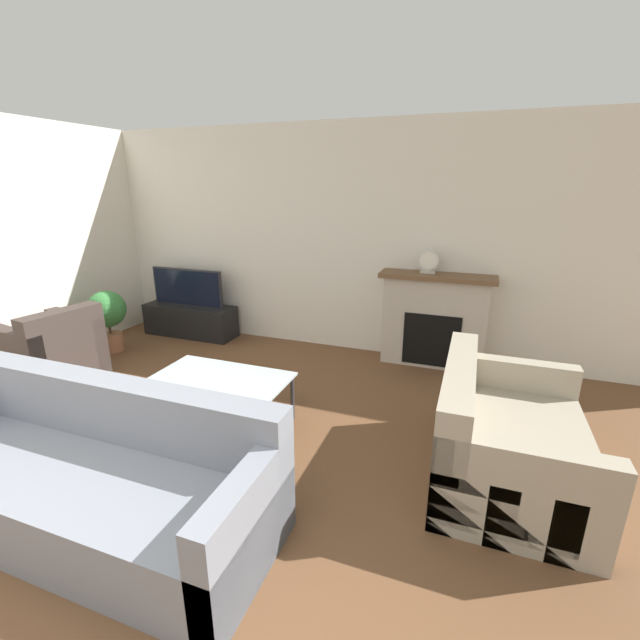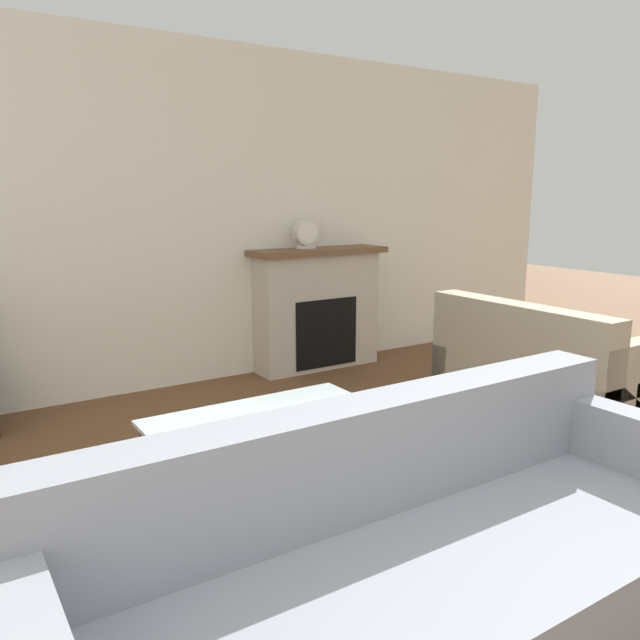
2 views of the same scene
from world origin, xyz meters
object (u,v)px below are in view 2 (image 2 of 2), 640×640
(couch_sectional, at_px, (412,582))
(mantel_clock, at_px, (306,233))
(couch_loveseat, at_px, (548,374))
(coffee_table, at_px, (269,425))

(couch_sectional, bearing_deg, mantel_clock, 63.82)
(couch_sectional, distance_m, mantel_clock, 3.70)
(couch_loveseat, height_order, coffee_table, couch_loveseat)
(mantel_clock, bearing_deg, coffee_table, -126.02)
(couch_sectional, bearing_deg, couch_loveseat, 28.61)
(mantel_clock, bearing_deg, couch_sectional, -116.18)
(couch_sectional, height_order, couch_loveseat, same)
(couch_sectional, relative_size, couch_loveseat, 1.69)
(coffee_table, relative_size, mantel_clock, 4.56)
(couch_sectional, height_order, coffee_table, couch_sectional)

